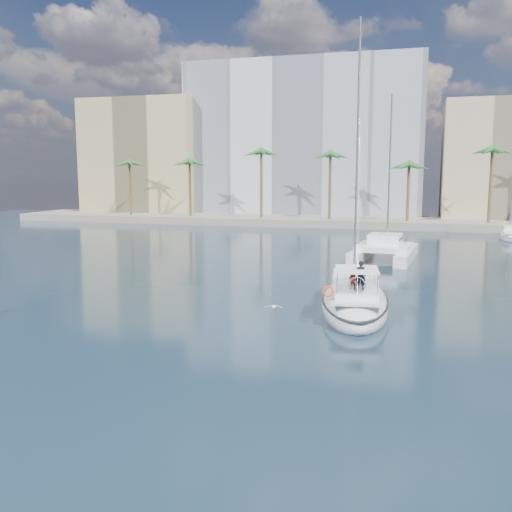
% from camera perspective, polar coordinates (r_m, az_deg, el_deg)
% --- Properties ---
extents(ground, '(160.00, 160.00, 0.00)m').
position_cam_1_polar(ground, '(34.34, 1.33, -5.96)').
color(ground, black).
rests_on(ground, ground).
extents(quay, '(120.00, 14.00, 1.20)m').
position_cam_1_polar(quay, '(93.92, 10.72, 3.38)').
color(quay, gray).
rests_on(quay, ground).
extents(building_modern, '(42.00, 16.00, 28.00)m').
position_cam_1_polar(building_modern, '(107.31, 5.00, 11.26)').
color(building_modern, silver).
rests_on(building_modern, ground).
extents(building_tan_left, '(22.00, 14.00, 22.00)m').
position_cam_1_polar(building_tan_left, '(113.06, -10.74, 9.48)').
color(building_tan_left, tan).
rests_on(building_tan_left, ground).
extents(building_beige, '(20.00, 14.00, 20.00)m').
position_cam_1_polar(building_beige, '(103.14, 23.73, 8.49)').
color(building_beige, beige).
rests_on(building_beige, ground).
extents(palm_left, '(3.60, 3.60, 12.30)m').
position_cam_1_polar(palm_left, '(98.76, -9.66, 9.27)').
color(palm_left, brown).
rests_on(palm_left, ground).
extents(palm_centre, '(3.60, 3.60, 12.30)m').
position_cam_1_polar(palm_centre, '(89.63, 10.65, 9.35)').
color(palm_centre, brown).
rests_on(palm_centre, ground).
extents(main_sloop, '(5.72, 13.30, 19.12)m').
position_cam_1_polar(main_sloop, '(36.28, 9.83, -4.39)').
color(main_sloop, white).
rests_on(main_sloop, ground).
extents(catamaran, '(6.37, 11.34, 16.05)m').
position_cam_1_polar(catamaran, '(57.46, 12.72, 0.77)').
color(catamaran, white).
rests_on(catamaran, ground).
extents(seagull, '(1.14, 0.49, 0.21)m').
position_cam_1_polar(seagull, '(33.91, 1.81, -5.09)').
color(seagull, silver).
rests_on(seagull, ground).
extents(moored_yacht_a, '(3.37, 9.52, 11.90)m').
position_cam_1_polar(moored_yacht_a, '(80.53, 24.09, 1.57)').
color(moored_yacht_a, white).
rests_on(moored_yacht_a, ground).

